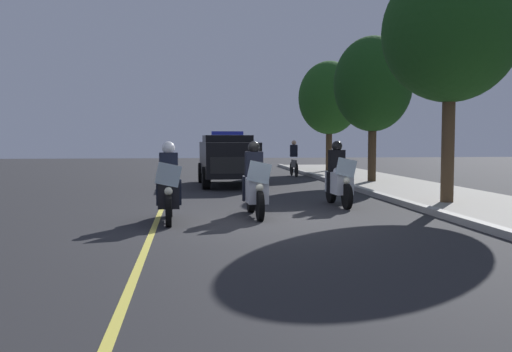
% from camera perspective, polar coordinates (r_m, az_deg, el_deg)
% --- Properties ---
extents(ground_plane, '(80.00, 80.00, 0.00)m').
position_cam_1_polar(ground_plane, '(12.47, 0.63, -4.49)').
color(ground_plane, '#28282B').
extents(curb_strip, '(48.00, 0.24, 0.15)m').
position_cam_1_polar(curb_strip, '(13.60, 18.17, -3.67)').
color(curb_strip, '#9E9B93').
rests_on(curb_strip, ground).
extents(lane_stripe_center, '(48.00, 0.12, 0.01)m').
position_cam_1_polar(lane_stripe_center, '(12.39, -9.87, -4.58)').
color(lane_stripe_center, '#E0D14C').
rests_on(lane_stripe_center, ground).
extents(police_motorcycle_lead_left, '(2.14, 0.58, 1.72)m').
position_cam_1_polar(police_motorcycle_lead_left, '(12.47, -8.63, -1.29)').
color(police_motorcycle_lead_left, black).
rests_on(police_motorcycle_lead_left, ground).
extents(police_motorcycle_lead_right, '(2.14, 0.58, 1.72)m').
position_cam_1_polar(police_motorcycle_lead_right, '(13.17, -0.10, -0.98)').
color(police_motorcycle_lead_right, black).
rests_on(police_motorcycle_lead_right, ground).
extents(police_motorcycle_trailing, '(2.14, 0.58, 1.72)m').
position_cam_1_polar(police_motorcycle_trailing, '(15.35, 8.18, -0.35)').
color(police_motorcycle_trailing, black).
rests_on(police_motorcycle_trailing, ground).
extents(police_suv, '(4.96, 2.18, 2.05)m').
position_cam_1_polar(police_suv, '(21.81, -2.83, 1.86)').
color(police_suv, black).
rests_on(police_suv, ground).
extents(cyclist_background, '(1.76, 0.33, 1.69)m').
position_cam_1_polar(cyclist_background, '(26.99, 3.77, 1.74)').
color(cyclist_background, black).
rests_on(cyclist_background, ground).
extents(tree_mid_block, '(3.54, 3.54, 6.28)m').
position_cam_1_polar(tree_mid_block, '(16.26, 18.68, 13.28)').
color(tree_mid_block, '#4C3823').
rests_on(tree_mid_block, sidewalk_strip).
extents(tree_far_back, '(3.06, 3.06, 5.66)m').
position_cam_1_polar(tree_far_back, '(23.16, 11.50, 8.88)').
color(tree_far_back, '#42301E').
rests_on(tree_far_back, sidewalk_strip).
extents(tree_behind_suv, '(3.20, 3.20, 5.68)m').
position_cam_1_polar(tree_behind_suv, '(30.32, 7.27, 7.66)').
color(tree_behind_suv, '#42301E').
rests_on(tree_behind_suv, sidewalk_strip).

